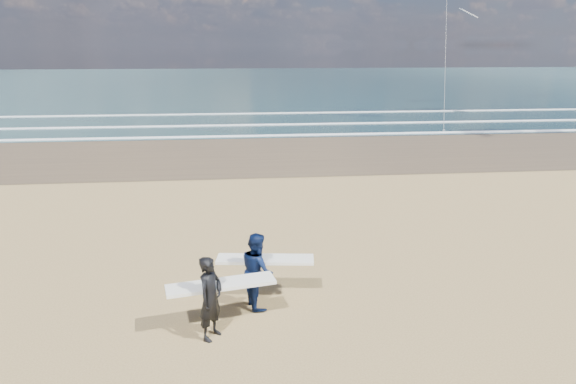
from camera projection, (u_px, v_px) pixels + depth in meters
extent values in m
cube|color=brown|center=(559.00, 145.00, 30.01)|extent=(220.00, 12.00, 0.01)
cube|color=#183135|center=(352.00, 82.00, 81.63)|extent=(220.00, 100.00, 0.02)
cube|color=white|center=(516.00, 131.00, 34.58)|extent=(220.00, 0.50, 0.05)
cube|color=white|center=(483.00, 121.00, 39.08)|extent=(220.00, 0.50, 0.05)
cube|color=white|center=(449.00, 111.00, 45.29)|extent=(220.00, 0.50, 0.05)
imported|color=black|center=(211.00, 298.00, 10.05)|extent=(0.68, 0.75, 1.73)
cube|color=white|center=(221.00, 284.00, 10.37)|extent=(2.26, 0.94, 0.07)
imported|color=#0A173D|center=(257.00, 270.00, 11.33)|extent=(0.83, 0.97, 1.71)
cube|color=white|center=(265.00, 259.00, 11.66)|extent=(2.25, 0.79, 0.07)
cube|color=slate|center=(444.00, 130.00, 34.98)|extent=(0.12, 0.12, 0.10)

